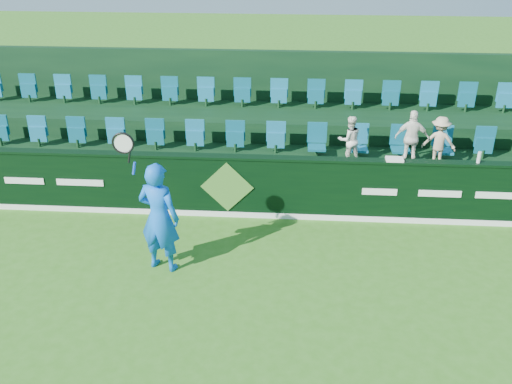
# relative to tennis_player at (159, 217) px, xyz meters

# --- Properties ---
(ground) EXTENTS (60.00, 60.00, 0.00)m
(ground) POSITION_rel_tennis_player_xyz_m (0.96, -1.94, -1.04)
(ground) COLOR #326E1A
(ground) RESTS_ON ground
(sponsor_hoarding) EXTENTS (16.00, 0.25, 1.35)m
(sponsor_hoarding) POSITION_rel_tennis_player_xyz_m (0.96, 2.05, -0.36)
(sponsor_hoarding) COLOR black
(sponsor_hoarding) RESTS_ON ground
(stand_tier_front) EXTENTS (16.00, 2.00, 0.80)m
(stand_tier_front) POSITION_rel_tennis_player_xyz_m (0.96, 3.16, -0.64)
(stand_tier_front) COLOR black
(stand_tier_front) RESTS_ON ground
(stand_tier_back) EXTENTS (16.00, 1.80, 1.30)m
(stand_tier_back) POSITION_rel_tennis_player_xyz_m (0.96, 5.06, -0.39)
(stand_tier_back) COLOR black
(stand_tier_back) RESTS_ON ground
(stand_rear) EXTENTS (16.00, 4.10, 2.60)m
(stand_rear) POSITION_rel_tennis_player_xyz_m (0.96, 5.50, 0.18)
(stand_rear) COLOR black
(stand_rear) RESTS_ON ground
(seat_row_front) EXTENTS (13.50, 0.50, 0.60)m
(seat_row_front) POSITION_rel_tennis_player_xyz_m (0.96, 3.56, 0.06)
(seat_row_front) COLOR #166A8C
(seat_row_front) RESTS_ON stand_tier_front
(seat_row_back) EXTENTS (13.50, 0.50, 0.60)m
(seat_row_back) POSITION_rel_tennis_player_xyz_m (0.96, 5.36, 0.56)
(seat_row_back) COLOR #166A8C
(seat_row_back) RESTS_ON stand_tier_back
(tennis_player) EXTENTS (1.11, 0.67, 2.65)m
(tennis_player) POSITION_rel_tennis_player_xyz_m (0.00, 0.00, 0.00)
(tennis_player) COLOR blue
(tennis_player) RESTS_ON ground
(spectator_left) EXTENTS (0.61, 0.53, 1.07)m
(spectator_left) POSITION_rel_tennis_player_xyz_m (3.50, 3.18, 0.30)
(spectator_left) COLOR white
(spectator_left) RESTS_ON stand_tier_front
(spectator_middle) EXTENTS (0.75, 0.40, 1.22)m
(spectator_middle) POSITION_rel_tennis_player_xyz_m (4.83, 3.18, 0.38)
(spectator_middle) COLOR white
(spectator_middle) RESTS_ON stand_tier_front
(spectator_right) EXTENTS (0.79, 0.57, 1.10)m
(spectator_right) POSITION_rel_tennis_player_xyz_m (5.42, 3.18, 0.32)
(spectator_right) COLOR tan
(spectator_right) RESTS_ON stand_tier_front
(towel) EXTENTS (0.34, 0.22, 0.05)m
(towel) POSITION_rel_tennis_player_xyz_m (4.30, 2.06, 0.34)
(towel) COLOR white
(towel) RESTS_ON sponsor_hoarding
(drinks_bottle) EXTENTS (0.07, 0.07, 0.23)m
(drinks_bottle) POSITION_rel_tennis_player_xyz_m (5.93, 2.06, 0.43)
(drinks_bottle) COLOR silver
(drinks_bottle) RESTS_ON sponsor_hoarding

